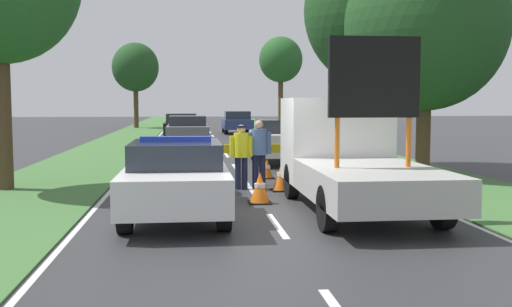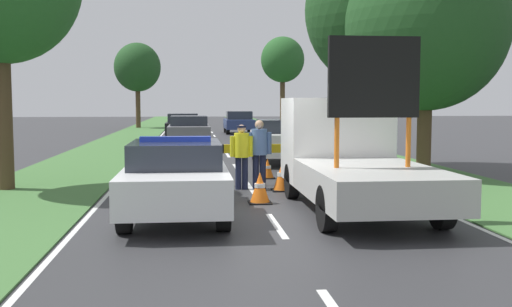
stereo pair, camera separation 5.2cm
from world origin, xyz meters
name	(u,v)px [view 2 (the right image)]	position (x,y,z in m)	size (l,w,h in m)	color
ground_plane	(266,211)	(0.00, 0.00, 0.00)	(160.00, 160.00, 0.00)	#333335
lane_markings	(221,145)	(0.00, 18.57, 0.00)	(7.00, 71.20, 0.01)	silver
grass_verge_left	(119,144)	(-5.23, 20.00, 0.01)	(3.36, 120.00, 0.03)	#427038
grass_verge_right	(316,142)	(5.23, 20.00, 0.01)	(3.36, 120.00, 0.03)	#427038
police_car	(176,177)	(-1.78, -0.37, 0.75)	(1.89, 4.74, 1.53)	white
work_truck	(349,155)	(1.78, 0.33, 1.08)	(2.25, 5.57, 3.34)	white
road_barrier	(244,151)	(-0.10, 3.76, 0.90)	(3.23, 0.08, 1.08)	black
police_officer	(242,151)	(-0.24, 3.03, 0.96)	(0.58, 0.37, 1.61)	#191E38
pedestrian_civilian	(259,149)	(0.21, 3.09, 1.01)	(0.62, 0.39, 1.72)	#191E38
traffic_cone_near_police	(316,173)	(1.73, 3.43, 0.34)	(0.50, 0.50, 0.69)	black
traffic_cone_centre_front	(282,176)	(0.73, 2.67, 0.35)	(0.52, 0.52, 0.72)	black
traffic_cone_near_truck	(268,169)	(0.67, 5.08, 0.28)	(0.41, 0.41, 0.57)	black
traffic_cone_behind_barrier	(260,188)	(-0.02, 0.91, 0.34)	(0.49, 0.49, 0.68)	black
traffic_cone_lane_edge	(154,181)	(-2.40, 2.87, 0.25)	(0.36, 0.36, 0.51)	black
queued_car_van_white	(281,140)	(1.69, 9.36, 0.81)	(1.76, 4.18, 1.56)	silver
queued_car_suv_grey	(189,132)	(-1.59, 16.32, 0.80)	(1.89, 4.34, 1.54)	slate
queued_car_sedan_black	(183,126)	(-1.96, 23.46, 0.81)	(1.93, 4.67, 1.52)	black
queued_car_hatch_blue	(239,122)	(1.82, 29.87, 0.79)	(1.95, 4.17, 1.55)	navy
roadside_tree_near_right	(283,60)	(5.52, 33.99, 5.38)	(3.32, 3.32, 7.18)	#4C3823
roadside_tree_mid_left	(137,68)	(-5.94, 39.70, 5.08)	(3.89, 3.89, 7.15)	#4C3823
roadside_tree_mid_right	(427,26)	(5.35, 5.23, 4.39)	(4.72, 4.72, 6.88)	#4C3823
roadside_tree_far_left	(380,11)	(4.68, 7.56, 5.16)	(4.88, 4.88, 7.74)	#4C3823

